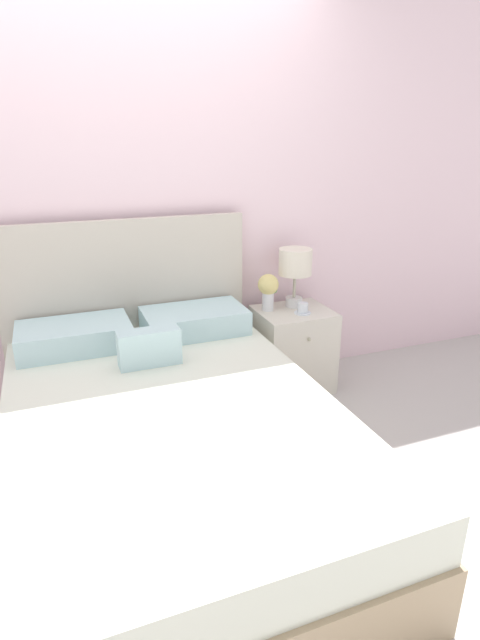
{
  "coord_description": "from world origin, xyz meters",
  "views": [
    {
      "loc": [
        -0.41,
        -2.92,
        1.6
      ],
      "look_at": [
        0.51,
        -0.57,
        0.66
      ],
      "focal_mm": 28.0,
      "sensor_mm": 36.0,
      "label": 1
    }
  ],
  "objects_px": {
    "bed": "(168,437)",
    "flower_vase": "(269,288)",
    "teacup": "(303,309)",
    "table_lamp": "(295,265)",
    "nightstand": "(293,349)"
  },
  "relations": [
    {
      "from": "bed",
      "to": "flower_vase",
      "type": "relative_size",
      "value": 8.64
    },
    {
      "from": "flower_vase",
      "to": "bed",
      "type": "bearing_deg",
      "value": -137.44
    },
    {
      "from": "bed",
      "to": "teacup",
      "type": "xyz_separation_m",
      "value": [
        1.04,
        0.65,
        0.29
      ]
    },
    {
      "from": "flower_vase",
      "to": "teacup",
      "type": "relative_size",
      "value": 2.23
    },
    {
      "from": "flower_vase",
      "to": "teacup",
      "type": "height_order",
      "value": "flower_vase"
    },
    {
      "from": "bed",
      "to": "table_lamp",
      "type": "relative_size",
      "value": 5.37
    },
    {
      "from": "flower_vase",
      "to": "nightstand",
      "type": "bearing_deg",
      "value": -24.15
    },
    {
      "from": "bed",
      "to": "flower_vase",
      "type": "xyz_separation_m",
      "value": [
        0.86,
        0.79,
        0.41
      ]
    },
    {
      "from": "table_lamp",
      "to": "teacup",
      "type": "xyz_separation_m",
      "value": [
        -0.01,
        -0.15,
        -0.24
      ]
    },
    {
      "from": "bed",
      "to": "nightstand",
      "type": "height_order",
      "value": "bed"
    },
    {
      "from": "bed",
      "to": "flower_vase",
      "type": "height_order",
      "value": "bed"
    },
    {
      "from": "nightstand",
      "to": "table_lamp",
      "type": "bearing_deg",
      "value": 64.76
    },
    {
      "from": "nightstand",
      "to": "teacup",
      "type": "bearing_deg",
      "value": -69.84
    },
    {
      "from": "flower_vase",
      "to": "teacup",
      "type": "bearing_deg",
      "value": -37.59
    },
    {
      "from": "table_lamp",
      "to": "bed",
      "type": "bearing_deg",
      "value": -142.65
    }
  ]
}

